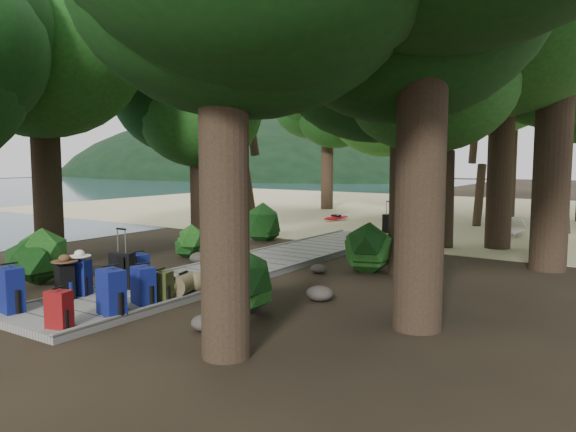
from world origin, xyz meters
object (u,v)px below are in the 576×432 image
Objects in this scene: backpack_left_a at (10,287)px; backpack_left_b at (65,280)px; sun_lounger at (511,227)px; backpack_left_d at (138,266)px; lone_suitcase_on_sand at (389,224)px; backpack_left_c at (79,275)px; kayak at (336,217)px; duffel_right_khaki at (183,284)px; backpack_right_c at (143,283)px; backpack_right_a at (59,307)px; backpack_right_b at (111,289)px; backpack_right_d at (161,284)px; suitcase_on_boardwalk at (122,270)px.

backpack_left_a reaches higher than backpack_left_b.
backpack_left_d is at bearing -104.67° from sun_lounger.
lone_suitcase_on_sand is (0.97, 11.66, -0.12)m from backpack_left_b.
backpack_left_a reaches higher than backpack_left_c.
backpack_left_b reaches higher than kayak.
duffel_right_khaki is at bearing 13.91° from backpack_left_c.
backpack_left_a is at bearing -70.85° from kayak.
backpack_left_b is 1.49m from backpack_right_c.
backpack_right_a is (1.42, -1.09, -0.03)m from backpack_left_b.
backpack_right_b reaches higher than sun_lounger.
backpack_right_d is 0.50m from duffel_right_khaki.
backpack_left_c is 1.58m from backpack_right_b.
backpack_right_d is at bearing -17.11° from backpack_left_d.
duffel_right_khaki is 1.32m from suitcase_on_boardwalk.
suitcase_on_boardwalk is 1.09× the size of lone_suitcase_on_sand.
kayak is at bearing 123.03° from backpack_right_c.
backpack_right_a is 12.76m from lone_suitcase_on_sand.
backpack_right_d is 12.63m from sun_lounger.
backpack_right_a is (1.37, -2.67, -0.01)m from backpack_left_d.
backpack_left_d is at bearing 103.87° from backpack_right_a.
backpack_right_d is at bearing 104.12° from backpack_right_b.
lone_suitcase_on_sand is (0.93, 12.66, -0.19)m from backpack_left_a.
backpack_right_a is at bearing -18.27° from backpack_left_b.
backpack_left_c is 2.00m from backpack_right_a.
backpack_right_b is at bearing -64.79° from kayak.
backpack_right_b reaches higher than backpack_left_c.
backpack_right_a is 14.53m from sun_lounger.
kayak is (-2.50, 12.86, -0.28)m from suitcase_on_boardwalk.
kayak is (-3.69, 13.42, -0.29)m from backpack_right_c.
backpack_right_b reaches higher than backpack_right_c.
lone_suitcase_on_sand is (0.75, 10.59, -0.13)m from suitcase_on_boardwalk.
suitcase_on_boardwalk reaches higher than backpack_left_d.
backpack_right_c is 0.23× the size of kayak.
backpack_right_a is 2.44m from duffel_right_khaki.
backpack_right_a is 0.97× the size of lone_suitcase_on_sand.
backpack_left_d is 0.35× the size of sun_lounger.
sun_lounger is (3.11, 12.24, -0.09)m from backpack_right_d.
backpack_left_b reaches higher than backpack_right_d.
backpack_right_c is at bearing -42.81° from suitcase_on_boardwalk.
kayak is (-2.28, 13.93, -0.27)m from backpack_left_b.
duffel_right_khaki reaches higher than kayak.
suitcase_on_boardwalk reaches higher than lone_suitcase_on_sand.
backpack_right_c is 1.12× the size of lone_suitcase_on_sand.
backpack_left_d is at bearing 155.25° from duffel_right_khaki.
backpack_right_a is at bearing -81.67° from backpack_right_b.
kayak is at bearing 106.75° from backpack_left_a.
backpack_left_c is 1.28× the size of backpack_right_d.
duffel_right_khaki is (1.44, -0.23, -0.12)m from backpack_left_d.
backpack_right_c is 1.32m from suitcase_on_boardwalk.
backpack_right_c is at bearing -111.47° from duffel_right_khaki.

